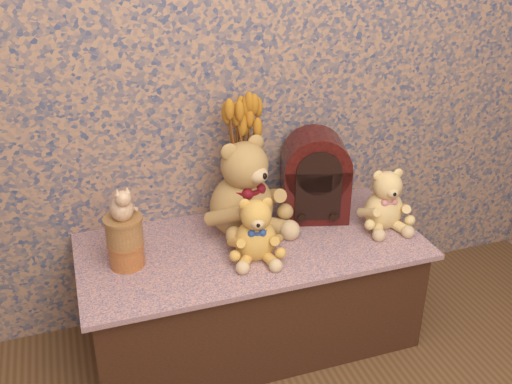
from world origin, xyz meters
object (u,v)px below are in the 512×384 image
Objects in this scene: biscuit_tin_lower at (127,254)px; cat_figurine at (121,201)px; teddy_large at (241,182)px; ceramic_vase at (242,201)px; teddy_medium at (256,225)px; teddy_small at (385,195)px; cathedral_radio at (315,175)px.

cat_figurine is at bearing 0.00° from biscuit_tin_lower.
ceramic_vase is at bearing 48.26° from teddy_large.
teddy_medium reaches higher than biscuit_tin_lower.
biscuit_tin_lower is (-0.46, -0.10, -0.16)m from teddy_large.
teddy_large is 3.36× the size of biscuit_tin_lower.
teddy_small is 0.28m from cathedral_radio.
teddy_small is at bearing -13.72° from cat_figurine.
cathedral_radio is 1.89× the size of ceramic_vase.
teddy_medium is at bearing -95.90° from ceramic_vase.
teddy_large reaches higher than cathedral_radio.
teddy_large is 0.47m from cat_figurine.
cat_figurine is (-1.00, 0.03, 0.12)m from teddy_small.
teddy_medium is at bearing -22.83° from cat_figurine.
cat_figurine is at bearing -179.30° from teddy_medium.
biscuit_tin_lower is at bearing -179.30° from teddy_medium.
cathedral_radio reaches higher than cat_figurine.
teddy_large is 1.62× the size of teddy_medium.
biscuit_tin_lower is at bearing 0.00° from cat_figurine.
biscuit_tin_lower is at bearing -161.29° from ceramic_vase.
cathedral_radio is at bearing -20.43° from teddy_large.
ceramic_vase is 1.47× the size of cat_figurine.
teddy_medium is 0.46m from biscuit_tin_lower.
cat_figurine is at bearing 168.35° from teddy_large.
teddy_large is 1.14× the size of cathedral_radio.
biscuit_tin_lower is at bearing -154.69° from cathedral_radio.
ceramic_vase is at bearing 95.87° from teddy_medium.
ceramic_vase is 0.52m from cat_figurine.
teddy_small is at bearing 17.33° from teddy_medium.
teddy_medium is at bearing -11.07° from biscuit_tin_lower.
teddy_small is (0.55, 0.05, 0.00)m from teddy_medium.
biscuit_tin_lower is 0.94× the size of cat_figurine.
cat_figurine is (-0.77, -0.13, 0.07)m from cathedral_radio.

